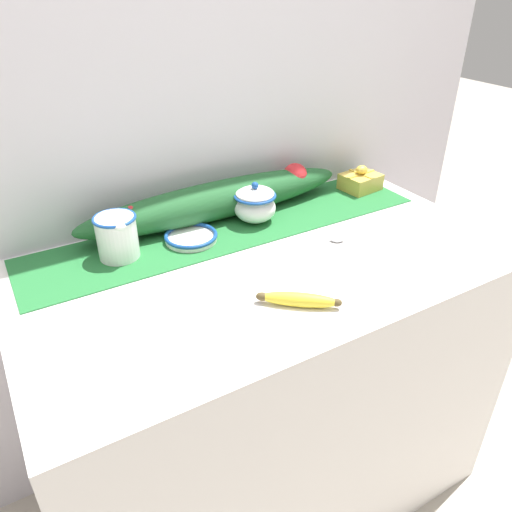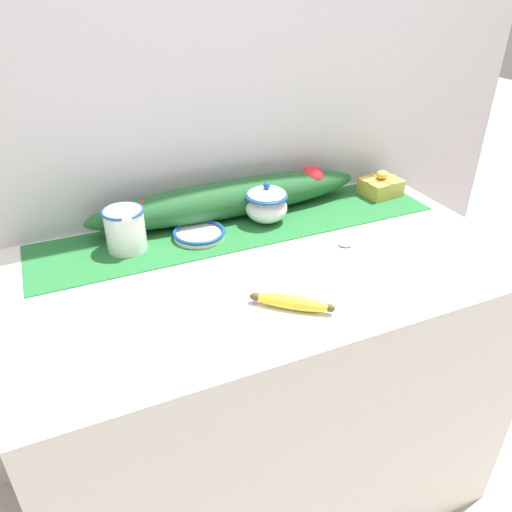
{
  "view_description": "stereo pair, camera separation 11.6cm",
  "coord_description": "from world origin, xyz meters",
  "views": [
    {
      "loc": [
        -0.57,
        -0.9,
        1.51
      ],
      "look_at": [
        -0.06,
        -0.04,
        0.91
      ],
      "focal_mm": 35.0,
      "sensor_mm": 36.0,
      "label": 1
    },
    {
      "loc": [
        -0.46,
        -0.95,
        1.51
      ],
      "look_at": [
        -0.06,
        -0.04,
        0.91
      ],
      "focal_mm": 35.0,
      "sensor_mm": 36.0,
      "label": 2
    }
  ],
  "objects": [
    {
      "name": "countertop",
      "position": [
        0.0,
        0.0,
        0.43
      ],
      "size": [
        1.24,
        0.68,
        0.86
      ],
      "primitive_type": "cube",
      "color": "silver",
      "rests_on": "ground_plane"
    },
    {
      "name": "sugar_bowl",
      "position": [
        0.08,
        0.2,
        0.92
      ],
      "size": [
        0.12,
        0.12,
        0.12
      ],
      "color": "white",
      "rests_on": "countertop"
    },
    {
      "name": "banana",
      "position": [
        -0.04,
        -0.19,
        0.88
      ],
      "size": [
        0.16,
        0.13,
        0.03
      ],
      "rotation": [
        0.0,
        0.0,
        -0.67
      ],
      "color": "yellow",
      "rests_on": "countertop"
    },
    {
      "name": "gift_box",
      "position": [
        0.49,
        0.23,
        0.89
      ],
      "size": [
        0.12,
        0.11,
        0.08
      ],
      "rotation": [
        0.0,
        0.0,
        0.11
      ],
      "color": "gold",
      "rests_on": "countertop"
    },
    {
      "name": "table_runner",
      "position": [
        0.0,
        0.2,
        0.86
      ],
      "size": [
        1.14,
        0.25,
        0.0
      ],
      "primitive_type": "cube",
      "color": "#236B33",
      "rests_on": "countertop"
    },
    {
      "name": "cream_pitcher",
      "position": [
        -0.31,
        0.2,
        0.93
      ],
      "size": [
        0.11,
        0.12,
        0.11
      ],
      "color": "white",
      "rests_on": "countertop"
    },
    {
      "name": "back_wall",
      "position": [
        0.0,
        0.36,
        1.2
      ],
      "size": [
        2.04,
        0.04,
        2.4
      ],
      "primitive_type": "cube",
      "color": "silver",
      "rests_on": "ground_plane"
    },
    {
      "name": "poinsettia_garland",
      "position": [
        0.0,
        0.28,
        0.92
      ],
      "size": [
        0.82,
        0.12,
        0.11
      ],
      "color": "#235B2D",
      "rests_on": "countertop"
    },
    {
      "name": "ground_plane",
      "position": [
        0.0,
        0.0,
        0.0
      ],
      "size": [
        12.0,
        12.0,
        0.0
      ],
      "primitive_type": "plane",
      "color": "#B2A899"
    },
    {
      "name": "small_dish",
      "position": [
        -0.13,
        0.19,
        0.88
      ],
      "size": [
        0.14,
        0.14,
        0.02
      ],
      "color": "white",
      "rests_on": "countertop"
    },
    {
      "name": "spoon",
      "position": [
        0.2,
        -0.0,
        0.87
      ],
      "size": [
        0.15,
        0.1,
        0.01
      ],
      "rotation": [
        0.0,
        0.0,
        -0.54
      ],
      "color": "#B7B7BC",
      "rests_on": "countertop"
    }
  ]
}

